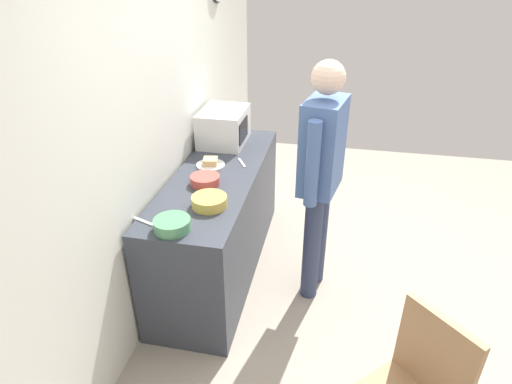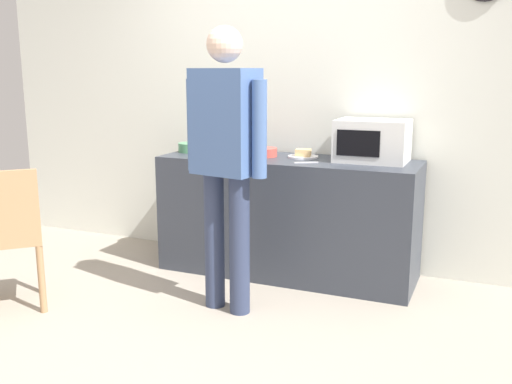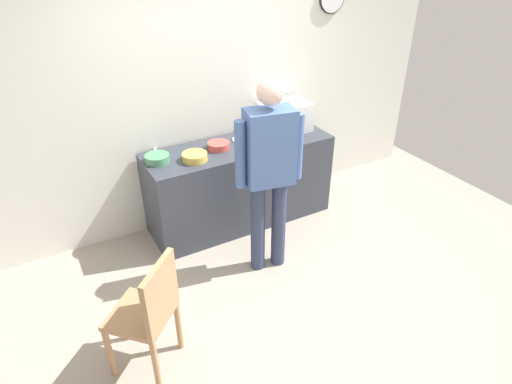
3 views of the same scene
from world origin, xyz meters
TOP-DOWN VIEW (x-y plane):
  - ground_plane at (0.00, 0.00)m, footprint 6.00×6.00m
  - back_wall at (0.00, 1.60)m, footprint 5.40×0.13m
  - kitchen_counter at (0.14, 1.22)m, footprint 1.92×0.62m
  - microwave at (0.74, 1.32)m, footprint 0.50×0.39m
  - sandwich_plate at (0.23, 1.30)m, footprint 0.23×0.23m
  - salad_bowl at (-0.38, 1.12)m, footprint 0.24×0.24m
  - cereal_bowl at (-0.69, 1.26)m, footprint 0.23×0.23m
  - mixing_bowl at (-0.08, 1.25)m, footprint 0.22×0.22m
  - fork_utensil at (-0.65, 1.47)m, footprint 0.08×0.17m
  - spoon_utensil at (0.33, 1.07)m, footprint 0.16×0.10m
  - person_standing at (0.01, 0.42)m, footprint 0.58×0.31m
  - wooden_chair at (-1.26, -0.14)m, footprint 0.57×0.57m

SIDE VIEW (x-z plane):
  - ground_plane at x=0.00m, z-range 0.00..0.00m
  - kitchen_counter at x=0.14m, z-range 0.00..0.89m
  - wooden_chair at x=-1.26m, z-range 0.05..0.99m
  - fork_utensil at x=-0.65m, z-range 0.89..0.90m
  - spoon_utensil at x=0.33m, z-range 0.89..0.90m
  - sandwich_plate at x=0.23m, z-range 0.88..0.95m
  - mixing_bowl at x=-0.08m, z-range 0.89..0.96m
  - salad_bowl at x=-0.38m, z-range 0.89..0.96m
  - cereal_bowl at x=-0.69m, z-range 0.89..0.96m
  - microwave at x=0.74m, z-range 0.89..1.19m
  - person_standing at x=0.01m, z-range 0.16..1.95m
  - back_wall at x=0.00m, z-range 0.00..2.60m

